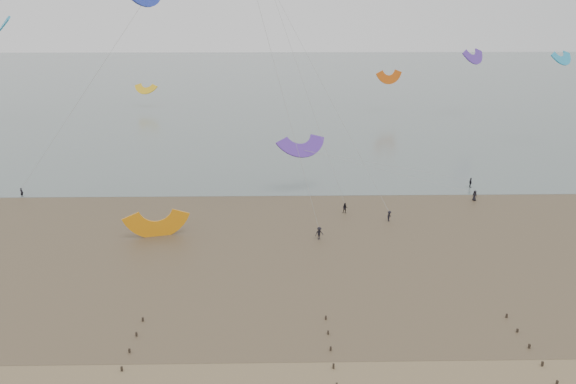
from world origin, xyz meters
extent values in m
plane|color=#475654|center=(0.00, 200.00, 0.03)|extent=(500.00, 500.00, 0.00)
plane|color=#473A28|center=(0.00, 35.00, 0.01)|extent=(500.00, 500.00, 0.00)
ellipsoid|color=slate|center=(-18.00, 22.00, 0.01)|extent=(23.60, 14.36, 0.01)
ellipsoid|color=slate|center=(12.00, 38.00, 0.01)|extent=(33.64, 18.32, 0.01)
ellipsoid|color=slate|center=(-40.00, 40.00, 0.01)|extent=(26.95, 14.22, 0.01)
cube|color=black|center=(-14.00, 4.11, 0.22)|extent=(0.16, 0.16, 0.54)
cube|color=black|center=(-14.00, 6.74, 0.20)|extent=(0.16, 0.16, 0.51)
cube|color=black|center=(-14.00, 9.37, 0.19)|extent=(0.16, 0.16, 0.48)
cube|color=black|center=(-14.00, 12.00, 0.17)|extent=(0.16, 0.16, 0.45)
cube|color=black|center=(4.00, 4.11, 0.22)|extent=(0.16, 0.16, 0.54)
cube|color=black|center=(4.00, 6.74, 0.20)|extent=(0.16, 0.16, 0.51)
cube|color=black|center=(4.00, 9.37, 0.19)|extent=(0.16, 0.16, 0.48)
cube|color=black|center=(4.00, 12.00, 0.17)|extent=(0.16, 0.16, 0.45)
cube|color=black|center=(22.00, 1.47, 0.23)|extent=(0.16, 0.16, 0.57)
cube|color=black|center=(22.00, 4.11, 0.22)|extent=(0.16, 0.16, 0.54)
cube|color=black|center=(22.00, 6.74, 0.20)|extent=(0.16, 0.16, 0.51)
cube|color=black|center=(22.00, 9.37, 0.19)|extent=(0.16, 0.16, 0.48)
cube|color=black|center=(22.00, 12.00, 0.17)|extent=(0.16, 0.16, 0.45)
imported|color=black|center=(-42.20, 50.45, 0.76)|extent=(0.64, 0.51, 1.53)
imported|color=black|center=(9.35, 41.89, 0.80)|extent=(0.86, 0.72, 1.59)
imported|color=black|center=(15.32, 38.42, 0.79)|extent=(1.09, 1.17, 1.59)
imported|color=black|center=(32.18, 53.95, 0.86)|extent=(0.45, 1.02, 1.72)
imported|color=black|center=(30.59, 47.15, 0.85)|extent=(0.93, 0.99, 1.70)
imported|color=black|center=(4.79, 32.05, 0.88)|extent=(1.29, 1.01, 1.75)
camera|label=1|loc=(-0.67, -36.53, 29.42)|focal=35.00mm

